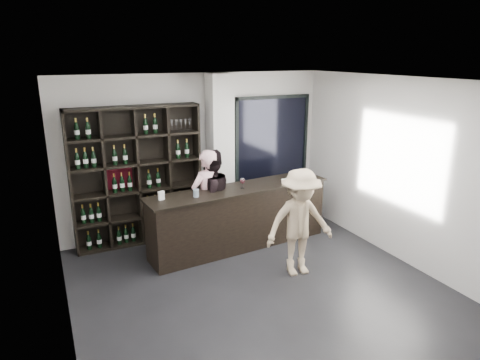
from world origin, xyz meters
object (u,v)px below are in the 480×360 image
wine_shelf (137,177)px  taster_pink (207,200)px  customer (300,223)px  taster_black (210,199)px  tasting_counter (240,217)px

wine_shelf → taster_pink: 1.28m
customer → taster_black: bearing=126.9°
tasting_counter → customer: 1.32m
tasting_counter → customer: bearing=-77.2°
wine_shelf → taster_black: wine_shelf is taller
wine_shelf → taster_black: 1.32m
wine_shelf → customer: bearing=-48.7°
wine_shelf → tasting_counter: wine_shelf is taller
tasting_counter → wine_shelf: bearing=142.9°
taster_black → taster_pink: bearing=-21.6°
taster_black → customer: size_ratio=1.04×
customer → wine_shelf: bearing=137.8°
taster_black → customer: taster_black is taller
taster_pink → taster_black: size_ratio=1.00×
wine_shelf → tasting_counter: bearing=-31.9°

